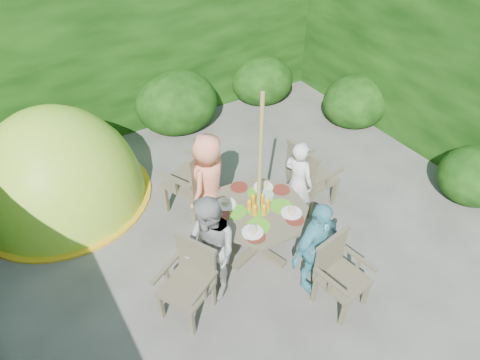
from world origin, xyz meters
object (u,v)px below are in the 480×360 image
garden_chair_front (338,272)px  parasol_pole (259,182)px  child_front (315,248)px  child_left (210,250)px  garden_chair_back (195,178)px  child_back (209,181)px  garden_chair_left (190,279)px  patio_table (258,216)px  garden_chair_right (309,175)px  dome_tent (66,198)px  child_right (298,182)px

garden_chair_front → parasol_pole: bearing=98.4°
child_front → parasol_pole: bearing=95.7°
child_left → parasol_pole: bearing=106.8°
garden_chair_back → garden_chair_front: garden_chair_back is taller
garden_chair_back → child_back: 0.31m
garden_chair_left → child_front: size_ratio=0.70×
garden_chair_left → garden_chair_front: (1.39, -0.75, -0.01)m
patio_table → garden_chair_left: garden_chair_left is taller
patio_table → garden_chair_right: bearing=17.6°
dome_tent → garden_chair_right: bearing=-38.4°
parasol_pole → garden_chair_front: bearing=-72.8°
child_right → child_back: 1.13m
garden_chair_right → child_front: (-0.81, -1.10, 0.10)m
child_back → dome_tent: dome_tent is taller
garden_chair_front → child_front: size_ratio=0.69×
patio_table → garden_chair_right: 1.09m
garden_chair_left → dome_tent: (-0.73, 2.54, -0.46)m
parasol_pole → garden_chair_front: size_ratio=2.58×
parasol_pole → dome_tent: (-1.79, 2.24, -1.10)m
garden_chair_left → garden_chair_front: 1.58m
parasol_pole → patio_table: bearing=29.5°
garden_chair_back → child_back: child_back is taller
garden_chair_back → child_right: size_ratio=0.87×
child_front → child_right: bearing=50.7°
child_right → child_left: bearing=91.2°
parasol_pole → child_front: parasol_pole is taller
garden_chair_left → child_back: bearing=114.1°
child_right → patio_table: bearing=91.1°
garden_chair_right → garden_chair_back: garden_chair_back is taller
patio_table → child_right: child_right is taller
parasol_pole → garden_chair_back: 1.22m
dome_tent → parasol_pole: bearing=-55.9°
garden_chair_right → garden_chair_back: 1.52m
child_left → dome_tent: dome_tent is taller
child_right → dome_tent: (-2.56, 2.01, -0.60)m
patio_table → child_front: 0.80m
parasol_pole → child_left: (-0.77, -0.23, -0.43)m
child_back → garden_chair_left: bearing=19.5°
garden_chair_right → dome_tent: (-2.83, 1.91, -0.52)m
child_right → dome_tent: size_ratio=0.43×
garden_chair_back → child_left: size_ratio=0.78×
patio_table → child_left: bearing=-163.3°
parasol_pole → dome_tent: 3.07m
garden_chair_right → child_left: (-1.81, -0.56, 0.15)m
garden_chair_left → child_back: 1.37m
garden_chair_front → dome_tent: (-2.12, 3.30, -0.45)m
parasol_pole → child_back: bearing=106.7°
garden_chair_left → dome_tent: 2.69m
child_left → dome_tent: (-1.02, 2.47, -0.67)m
dome_tent → garden_chair_front: bearing=-61.8°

